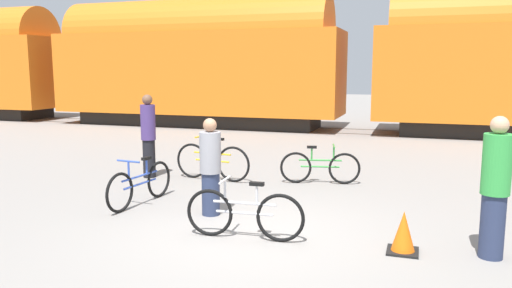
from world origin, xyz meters
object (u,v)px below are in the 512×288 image
Objects in this scene: bicycle_green at (320,167)px; person_in_purple at (148,136)px; person_in_green at (495,188)px; traffic_cone at (403,233)px; bicycle_blue at (140,184)px; person_in_grey at (210,167)px; freight_train at (359,59)px; bicycle_yellow at (212,162)px; bicycle_silver at (244,214)px.

person_in_purple is at bearing -171.40° from bicycle_green.
person_in_purple is 7.09m from person_in_green.
person_in_purple is 3.29× the size of traffic_cone.
person_in_grey is (1.42, -0.19, 0.43)m from bicycle_blue.
freight_train is at bearing 0.90° from person_in_green.
bicycle_green is 2.28m from bicycle_yellow.
bicycle_silver reaches higher than bicycle_blue.
person_in_green reaches higher than traffic_cone.
bicycle_green is 4.44m from person_in_green.
person_in_grey is at bearing 134.34° from bicycle_silver.
traffic_cone is (4.45, -0.97, -0.10)m from bicycle_blue.
bicycle_green is at bearing -42.81° from person_in_purple.
bicycle_yellow is 5.12m from traffic_cone.
person_in_purple reaches higher than bicycle_blue.
bicycle_blue reaches higher than bicycle_green.
traffic_cone is (-1.06, -0.16, -0.65)m from person_in_green.
freight_train is 29.33× the size of bicycle_yellow.
freight_train reaches higher than bicycle_silver.
freight_train is 30.26× the size of bicycle_silver.
bicycle_blue is 3.71m from bicycle_green.
traffic_cone is (2.11, -12.47, -2.45)m from freight_train.
bicycle_blue is at bearing -136.21° from bicycle_green.
person_in_grey is (-1.26, -2.75, 0.44)m from bicycle_green.
bicycle_silver is at bearing -175.93° from traffic_cone.
traffic_cone is (4.03, -3.15, -0.14)m from bicycle_yellow.
bicycle_silver is at bearing -25.68° from bicycle_blue.
freight_train is 28.73× the size of person_in_green.
freight_train is 9.25m from bicycle_green.
bicycle_yellow is (-1.92, -9.32, -2.31)m from freight_train.
freight_train is 93.73× the size of traffic_cone.
traffic_cone is (1.78, -3.53, -0.09)m from bicycle_green.
person_in_purple reaches higher than person_in_grey.
freight_train is 9.79m from bicycle_yellow.
person_in_grey is 3.18m from traffic_cone.
person_in_green is at bearing -49.94° from bicycle_green.
bicycle_blue is at bearing -101.51° from freight_train.
bicycle_silver is 3.81m from bicycle_yellow.
person_in_purple is (-3.32, 3.13, 0.56)m from bicycle_silver.
freight_train is at bearing 19.22° from person_in_purple.
person_in_grey is 2.87× the size of traffic_cone.
person_in_grey is (-4.09, 0.62, -0.11)m from person_in_green.
bicycle_green is at bearing 9.57° from bicycle_yellow.
person_in_grey is at bearing -94.53° from freight_train.
person_in_grey is (-0.93, -11.69, -1.92)m from freight_train.
person_in_purple is at bearing 151.36° from traffic_cone.
bicycle_blue is 1.01× the size of bicycle_yellow.
person_in_green is at bearing -74.80° from person_in_purple.
bicycle_silver is at bearing -90.08° from freight_train.
person_in_purple is at bearing 116.37° from bicycle_blue.
bicycle_yellow is (0.43, 2.19, 0.04)m from bicycle_blue.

